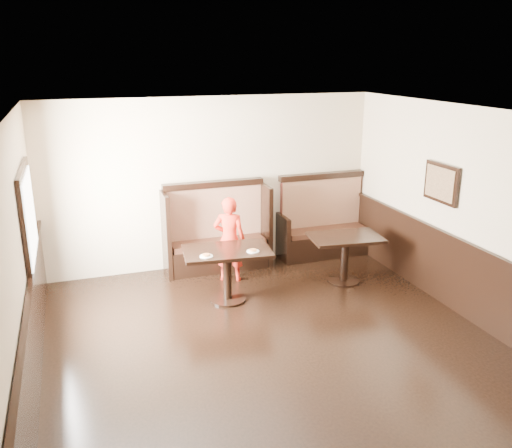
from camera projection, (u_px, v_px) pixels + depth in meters
name	position (u px, v px, depth m)	size (l,w,h in m)	color
ground	(293.00, 370.00, 6.14)	(7.00, 7.00, 0.00)	black
room_shell	(260.00, 309.00, 6.10)	(7.00, 7.00, 7.00)	#BDAD89
booth_main	(217.00, 237.00, 8.96)	(1.75, 0.72, 1.45)	black
booth_neighbor	(323.00, 228.00, 9.58)	(1.65, 0.72, 1.45)	black
table_main	(227.00, 262.00, 7.71)	(1.30, 0.90, 0.78)	black
table_neighbor	(345.00, 248.00, 8.37)	(1.16, 0.84, 0.75)	black
child	(229.00, 239.00, 8.40)	(0.49, 0.32, 1.36)	red
pizza_plate_left	(206.00, 256.00, 7.39)	(0.18, 0.18, 0.03)	white
pizza_plate_right	(253.00, 251.00, 7.58)	(0.18, 0.18, 0.03)	white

